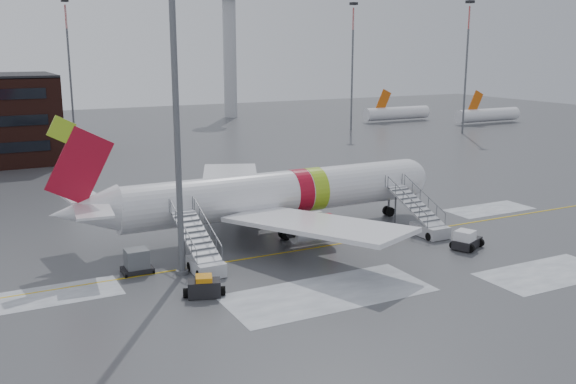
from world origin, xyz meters
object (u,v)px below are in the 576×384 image
uld_container (137,262)px  baggage_tractor (204,288)px  light_mast_near (175,93)px  airstair_fwd (424,222)px  airliner (268,195)px  airstair_aft (202,256)px  pushback_tug (466,240)px

uld_container → baggage_tractor: bearing=-67.0°
light_mast_near → airstair_fwd: bearing=0.3°
airstair_fwd → light_mast_near: (-22.04, -0.11, 11.89)m
airliner → airstair_aft: size_ratio=4.55×
airliner → baggage_tractor: bearing=-131.4°
airstair_aft → airstair_fwd: bearing=0.0°
airliner → light_mast_near: 15.35m
pushback_tug → light_mast_near: 25.97m
airstair_aft → pushback_tug: bearing=-13.2°
airstair_aft → uld_container: size_ratio=3.52×
light_mast_near → uld_container: bearing=148.2°
airstair_fwd → light_mast_near: light_mast_near is taller
airstair_aft → baggage_tractor: (-1.65, -4.88, -0.46)m
airstair_fwd → pushback_tug: bearing=-85.9°
airstair_aft → baggage_tractor: bearing=-108.7°
airliner → uld_container: airliner is taller
airstair_fwd → airstair_aft: size_ratio=1.00×
airstair_fwd → uld_container: size_ratio=3.52×
airstair_fwd → uld_container: 24.91m
airstair_fwd → airstair_aft: 20.45m
uld_container → airstair_fwd: bearing=-3.8°
baggage_tractor → light_mast_near: size_ratio=0.12×
light_mast_near → airliner: bearing=33.6°
airstair_aft → airliner: bearing=37.8°
airstair_fwd → pushback_tug: 4.91m
pushback_tug → uld_container: (-25.20, 6.52, 0.14)m
baggage_tractor → airliner: bearing=48.6°
pushback_tug → baggage_tractor: pushback_tug is taller
pushback_tug → baggage_tractor: (-22.44, -0.00, -0.09)m
airliner → baggage_tractor: size_ratio=12.10×
uld_container → light_mast_near: light_mast_near is taller
airstair_aft → baggage_tractor: airstair_aft is taller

